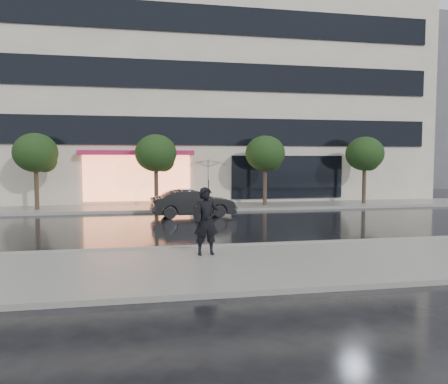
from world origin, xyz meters
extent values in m
plane|color=black|center=(0.00, 0.00, 0.00)|extent=(120.00, 120.00, 0.00)
cube|color=slate|center=(0.00, -3.25, 0.06)|extent=(60.00, 4.50, 0.12)
cube|color=slate|center=(0.00, 10.25, 0.06)|extent=(60.00, 3.50, 0.12)
cube|color=gray|center=(0.00, -1.00, 0.07)|extent=(60.00, 0.25, 0.14)
cube|color=gray|center=(0.00, 8.50, 0.07)|extent=(60.00, 0.25, 0.14)
cube|color=beige|center=(0.00, 18.00, 9.00)|extent=(30.00, 12.00, 18.00)
cube|color=black|center=(0.00, 11.94, 4.30)|extent=(28.00, 0.12, 1.60)
cube|color=black|center=(0.00, 11.94, 7.50)|extent=(28.00, 0.12, 1.60)
cube|color=black|center=(0.00, 11.94, 10.70)|extent=(28.00, 0.12, 1.60)
cube|color=#FF8C59|center=(-4.00, 11.92, 1.60)|extent=(6.00, 0.10, 2.60)
cube|color=#B51B52|center=(-4.00, 11.59, 3.05)|extent=(6.40, 0.70, 0.25)
cube|color=black|center=(5.00, 11.94, 1.60)|extent=(7.00, 0.10, 2.60)
cube|color=#4C4C54|center=(26.00, 28.00, 8.00)|extent=(12.00, 12.00, 16.00)
cylinder|color=#33261C|center=(-9.00, 10.00, 1.10)|extent=(0.22, 0.22, 2.20)
ellipsoid|color=black|center=(-9.00, 10.00, 3.00)|extent=(2.20, 2.20, 1.98)
sphere|color=black|center=(-8.60, 10.20, 2.60)|extent=(1.20, 1.20, 1.20)
cylinder|color=#33261C|center=(-3.00, 10.00, 1.10)|extent=(0.22, 0.22, 2.20)
ellipsoid|color=black|center=(-3.00, 10.00, 3.00)|extent=(2.20, 2.20, 1.98)
sphere|color=black|center=(-2.60, 10.20, 2.60)|extent=(1.20, 1.20, 1.20)
cylinder|color=#33261C|center=(3.00, 10.00, 1.10)|extent=(0.22, 0.22, 2.20)
ellipsoid|color=black|center=(3.00, 10.00, 3.00)|extent=(2.20, 2.20, 1.98)
sphere|color=black|center=(3.40, 10.20, 2.60)|extent=(1.20, 1.20, 1.20)
cylinder|color=#33261C|center=(9.00, 10.00, 1.10)|extent=(0.22, 0.22, 2.20)
ellipsoid|color=black|center=(9.00, 10.00, 3.00)|extent=(2.20, 2.20, 1.98)
sphere|color=black|center=(9.40, 10.20, 2.60)|extent=(1.20, 1.20, 1.20)
imported|color=black|center=(-1.44, 6.52, 0.64)|extent=(3.95, 1.65, 1.27)
imported|color=black|center=(-2.11, -2.16, 1.01)|extent=(0.68, 0.47, 1.78)
imported|color=#400B15|center=(-2.05, -2.16, 2.19)|extent=(1.08, 1.10, 0.93)
cylinder|color=black|center=(-2.05, -2.16, 1.67)|extent=(0.02, 0.02, 0.89)
cube|color=black|center=(-2.37, -2.24, 1.23)|extent=(0.14, 0.34, 0.38)
camera|label=1|loc=(-3.78, -13.43, 2.60)|focal=35.00mm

